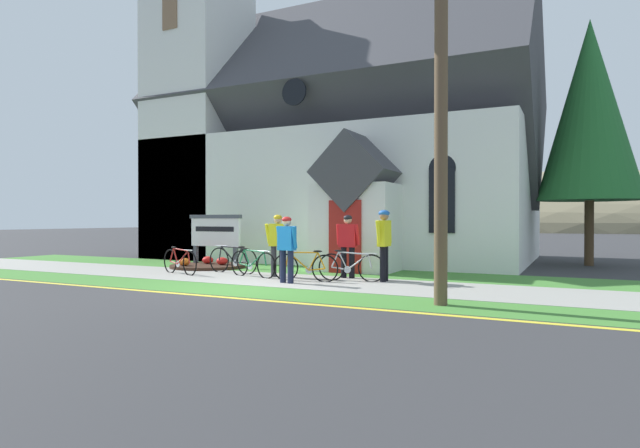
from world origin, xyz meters
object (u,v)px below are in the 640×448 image
bicycle_blue (233,260)px  cyclist_in_orange_jersey (287,245)px  cyclist_in_yellow_jersey (278,240)px  utility_pole (435,44)px  bicycle_red (252,263)px  bicycle_yellow (351,267)px  church_sign (215,232)px  cyclist_in_green_jersey (348,241)px  roadside_conifer (590,110)px  bicycle_silver (305,267)px  cyclist_in_blue_jersey (384,239)px  bicycle_green (180,261)px

bicycle_blue → cyclist_in_orange_jersey: 2.94m
cyclist_in_yellow_jersey → utility_pole: 6.72m
bicycle_red → bicycle_yellow: (2.72, 0.35, -0.00)m
bicycle_yellow → utility_pole: size_ratio=0.20×
church_sign → cyclist_in_green_jersey: bearing=-12.6°
bicycle_blue → roadside_conifer: 12.73m
bicycle_silver → cyclist_in_orange_jersey: bearing=-109.5°
cyclist_in_orange_jersey → bicycle_yellow: bearing=42.8°
bicycle_yellow → cyclist_in_blue_jersey: (0.80, 0.20, 0.70)m
cyclist_in_yellow_jersey → bicycle_red: bearing=-151.7°
bicycle_red → cyclist_in_yellow_jersey: (0.60, 0.32, 0.62)m
bicycle_yellow → cyclist_in_blue_jersey: 1.08m
bicycle_red → utility_pole: (5.50, -2.33, 4.36)m
bicycle_red → cyclist_in_green_jersey: 2.63m
bicycle_green → bicycle_silver: bearing=1.3°
bicycle_silver → cyclist_in_orange_jersey: 0.84m
cyclist_in_orange_jersey → roadside_conifer: (6.66, 8.70, 4.26)m
utility_pole → bicycle_silver: bearing=150.6°
bicycle_green → cyclist_in_green_jersey: (4.67, 1.15, 0.61)m
church_sign → cyclist_in_yellow_jersey: bearing=-26.7°
bicycle_red → bicycle_green: 2.28m
church_sign → bicycle_yellow: (5.52, -1.68, -0.76)m
utility_pole → bicycle_green: bearing=165.2°
bicycle_blue → cyclist_in_orange_jersey: bearing=-27.8°
bicycle_yellow → cyclist_in_orange_jersey: 1.75m
bicycle_silver → cyclist_in_yellow_jersey: bearing=155.1°
church_sign → bicycle_blue: bearing=-39.8°
cyclist_in_blue_jersey → utility_pole: size_ratio=0.21×
cyclist_in_green_jersey → church_sign: bearing=167.4°
bicycle_red → roadside_conifer: 12.37m
bicycle_green → cyclist_in_blue_jersey: bearing=8.2°
utility_pole → roadside_conifer: utility_pole is taller
bicycle_green → cyclist_in_green_jersey: 4.85m
bicycle_red → bicycle_blue: bearing=151.2°
bicycle_yellow → bicycle_green: 5.02m
bicycle_yellow → bicycle_silver: bearing=-151.6°
bicycle_yellow → bicycle_blue: bearing=176.6°
cyclist_in_orange_jersey → cyclist_in_yellow_jersey: (-0.91, 1.09, 0.04)m
bicycle_blue → church_sign: bearing=140.2°
cyclist_in_yellow_jersey → roadside_conifer: 11.53m
cyclist_in_yellow_jersey → cyclist_in_blue_jersey: bearing=4.4°
church_sign → bicycle_blue: 2.40m
cyclist_in_green_jersey → bicycle_blue: bearing=-175.2°
bicycle_red → cyclist_in_green_jersey: bearing=19.9°
bicycle_green → church_sign: bearing=103.1°
church_sign → utility_pole: size_ratio=0.25×
bicycle_yellow → utility_pole: bearing=-43.9°
cyclist_in_yellow_jersey → bicycle_blue: bearing=171.2°
cyclist_in_blue_jersey → bicycle_blue: bearing=179.7°
church_sign → cyclist_in_orange_jersey: (4.30, -2.80, -0.19)m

